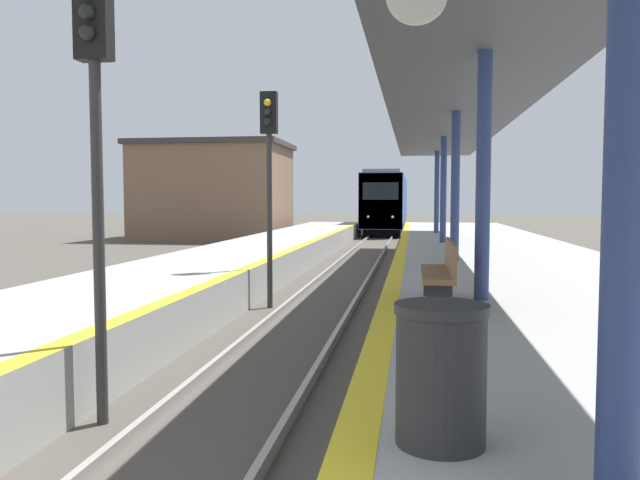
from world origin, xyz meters
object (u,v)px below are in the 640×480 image
Objects in this scene: signal_mid at (269,158)px; bench at (442,270)px; train at (388,202)px; trash_bin at (441,374)px; signal_near at (95,113)px.

bench is (3.54, -4.17, -1.92)m from signal_mid.
train is at bearing 88.17° from signal_mid.
train reaches higher than trash_bin.
signal_mid is at bearing 109.25° from trash_bin.
trash_bin is (2.18, -44.61, -0.86)m from train.
bench is at bearing -49.68° from signal_mid.
signal_mid reaches higher than train.
signal_near reaches higher than trash_bin.
bench is at bearing 87.47° from trash_bin.
signal_near is at bearing 147.17° from trash_bin.
signal_near is 7.24m from signal_mid.
bench is (3.68, 3.07, -1.92)m from signal_near.
bench is (0.23, 5.29, 0.06)m from trash_bin.
signal_mid is at bearing -91.83° from train.
trash_bin is at bearing -70.75° from signal_mid.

